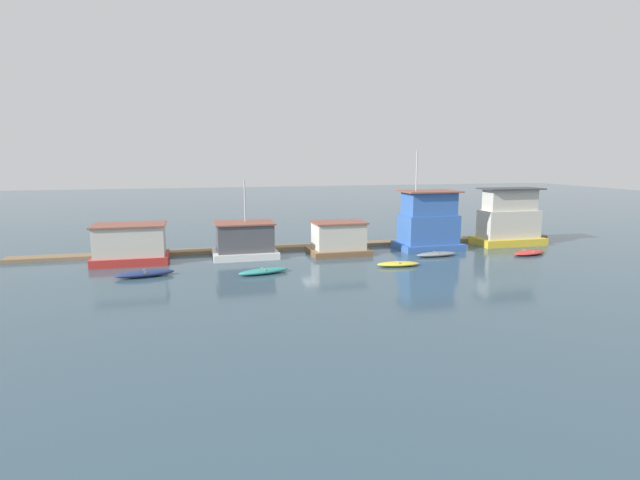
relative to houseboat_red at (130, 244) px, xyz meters
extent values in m
plane|color=#385160|center=(15.39, -0.18, -1.52)|extent=(200.00, 200.00, 0.00)
cube|color=#846B4C|center=(15.39, 2.92, -1.37)|extent=(51.00, 1.73, 0.30)
cube|color=red|center=(0.00, 0.00, -1.20)|extent=(5.78, 3.83, 0.64)
cube|color=beige|center=(0.00, 0.00, 0.31)|extent=(5.28, 3.33, 2.38)
cube|color=brown|center=(0.00, 0.00, 1.56)|extent=(5.58, 3.63, 0.12)
cube|color=white|center=(9.11, 0.11, -1.23)|extent=(5.38, 4.17, 0.57)
cube|color=#4C4C51|center=(9.11, 0.11, 0.21)|extent=(4.61, 3.41, 2.31)
cube|color=brown|center=(9.11, 0.11, 1.42)|extent=(4.91, 3.71, 0.12)
cylinder|color=#B2B2B7|center=(9.21, 0.11, 3.24)|extent=(0.12, 0.12, 3.53)
cube|color=brown|center=(17.23, -0.57, -1.28)|extent=(5.09, 3.77, 0.46)
cube|color=beige|center=(17.23, -0.57, 0.08)|extent=(4.25, 2.92, 2.27)
cube|color=brown|center=(17.23, -0.57, 1.27)|extent=(4.55, 3.22, 0.12)
cube|color=#3866B7|center=(25.84, -0.51, -1.21)|extent=(5.67, 3.94, 0.61)
cube|color=#3866B7|center=(25.84, -0.51, 0.39)|extent=(4.87, 3.13, 2.58)
cube|color=#3866B7|center=(25.84, -0.51, 2.71)|extent=(4.41, 2.68, 2.08)
cube|color=brown|center=(25.84, -0.51, 3.81)|extent=(5.17, 3.43, 0.12)
cylinder|color=#B2B2B7|center=(24.50, -0.51, 5.65)|extent=(0.12, 0.12, 3.55)
cube|color=gold|center=(34.58, -0.11, -1.17)|extent=(6.54, 3.45, 0.69)
cube|color=beige|center=(34.58, -0.11, 0.50)|extent=(5.57, 2.49, 2.65)
cube|color=beige|center=(34.58, -0.11, 2.83)|extent=(4.94, 1.86, 2.01)
cube|color=#38383D|center=(34.58, -0.11, 3.89)|extent=(5.87, 2.79, 0.12)
ellipsoid|color=navy|center=(1.45, -5.33, -1.28)|extent=(4.21, 1.82, 0.47)
cube|color=#997F60|center=(1.45, -5.33, -1.12)|extent=(0.32, 0.94, 0.08)
ellipsoid|color=teal|center=(9.77, -6.53, -1.32)|extent=(4.01, 2.05, 0.40)
cube|color=#997F60|center=(9.77, -6.53, -1.18)|extent=(0.39, 0.94, 0.08)
ellipsoid|color=yellow|center=(20.30, -6.60, -1.34)|extent=(3.49, 1.50, 0.36)
cube|color=#997F60|center=(20.30, -6.60, -1.21)|extent=(0.26, 0.99, 0.08)
ellipsoid|color=gray|center=(25.04, -3.81, -1.33)|extent=(3.80, 1.28, 0.38)
cube|color=#997F60|center=(25.04, -3.81, -1.19)|extent=(0.21, 0.92, 0.08)
ellipsoid|color=red|center=(33.23, -5.11, -1.34)|extent=(3.66, 2.22, 0.36)
cube|color=#997F60|center=(33.23, -5.11, -1.21)|extent=(0.44, 1.22, 0.08)
cylinder|color=brown|center=(16.64, 1.81, -0.45)|extent=(0.28, 0.28, 2.13)
camera|label=1|loc=(4.84, -41.86, 6.91)|focal=28.00mm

